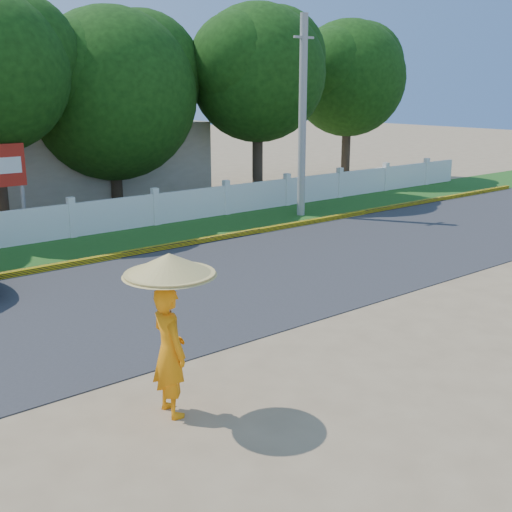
% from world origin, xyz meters
% --- Properties ---
extents(ground, '(120.00, 120.00, 0.00)m').
position_xyz_m(ground, '(0.00, 0.00, 0.00)').
color(ground, '#9E8460').
rests_on(ground, ground).
extents(road, '(60.00, 7.00, 0.02)m').
position_xyz_m(road, '(0.00, 4.50, 0.01)').
color(road, '#38383A').
rests_on(road, ground).
extents(grass_verge, '(60.00, 3.50, 0.03)m').
position_xyz_m(grass_verge, '(0.00, 9.75, 0.01)').
color(grass_verge, '#2D601E').
rests_on(grass_verge, ground).
extents(curb, '(40.00, 0.18, 0.16)m').
position_xyz_m(curb, '(0.00, 8.05, 0.08)').
color(curb, yellow).
rests_on(curb, ground).
extents(fence, '(40.00, 0.10, 1.10)m').
position_xyz_m(fence, '(0.00, 11.20, 0.55)').
color(fence, silver).
rests_on(fence, ground).
extents(building_near, '(10.00, 6.00, 3.20)m').
position_xyz_m(building_near, '(3.00, 18.00, 1.60)').
color(building_near, '#B7AD99').
rests_on(building_near, ground).
extents(utility_pole, '(0.28, 0.28, 7.08)m').
position_xyz_m(utility_pole, '(8.07, 9.37, 3.54)').
color(utility_pole, gray).
rests_on(utility_pole, ground).
extents(monk_with_parasol, '(1.32, 1.32, 2.40)m').
position_xyz_m(monk_with_parasol, '(-3.49, -0.39, 1.57)').
color(monk_with_parasol, orange).
rests_on(monk_with_parasol, ground).
extents(tree_row, '(36.88, 7.60, 8.18)m').
position_xyz_m(tree_row, '(0.55, 14.31, 4.77)').
color(tree_row, '#473828').
rests_on(tree_row, ground).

